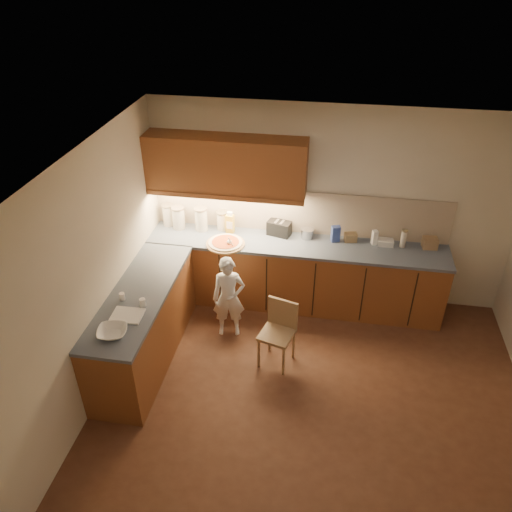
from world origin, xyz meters
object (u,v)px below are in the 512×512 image
at_px(child, 229,297).
at_px(toaster, 279,228).
at_px(wooden_chair, 279,328).
at_px(oil_jug, 230,223).
at_px(pizza_on_board, 226,243).

distance_m(child, toaster, 1.14).
xyz_separation_m(child, wooden_chair, (0.65, -0.36, -0.08)).
bearing_deg(oil_jug, child, -79.77).
relative_size(child, wooden_chair, 1.36).
height_order(oil_jug, toaster, oil_jug).
bearing_deg(wooden_chair, child, 166.91).
height_order(wooden_chair, toaster, toaster).
relative_size(pizza_on_board, child, 0.45).
bearing_deg(toaster, pizza_on_board, -134.83).
distance_m(child, oil_jug, 1.02).
bearing_deg(pizza_on_board, wooden_chair, -48.89).
bearing_deg(wooden_chair, toaster, 113.69).
xyz_separation_m(child, toaster, (0.48, 0.92, 0.48)).
bearing_deg(pizza_on_board, oil_jug, 91.25).
bearing_deg(oil_jug, toaster, 4.96).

